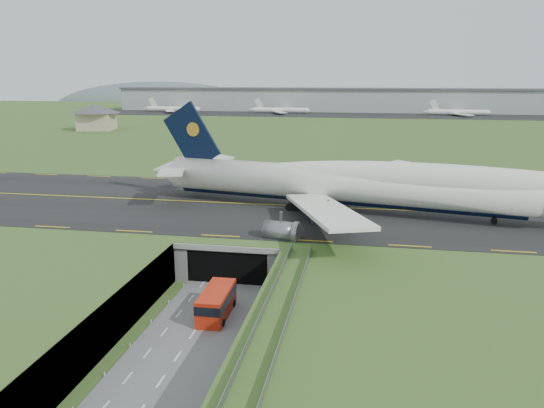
# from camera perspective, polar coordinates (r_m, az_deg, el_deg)

# --- Properties ---
(ground) EXTENTS (900.00, 900.00, 0.00)m
(ground) POSITION_cam_1_polar(r_m,az_deg,el_deg) (71.88, -6.49, -11.00)
(ground) COLOR #3E5B24
(ground) RESTS_ON ground
(airfield_deck) EXTENTS (800.00, 800.00, 6.00)m
(airfield_deck) POSITION_cam_1_polar(r_m,az_deg,el_deg) (70.68, -6.56, -8.79)
(airfield_deck) COLOR gray
(airfield_deck) RESTS_ON ground
(trench_road) EXTENTS (12.00, 75.00, 0.20)m
(trench_road) POSITION_cam_1_polar(r_m,az_deg,el_deg) (65.42, -8.40, -13.59)
(trench_road) COLOR slate
(trench_road) RESTS_ON ground
(taxiway) EXTENTS (800.00, 44.00, 0.18)m
(taxiway) POSITION_cam_1_polar(r_m,az_deg,el_deg) (100.25, -1.24, -0.06)
(taxiway) COLOR black
(taxiway) RESTS_ON airfield_deck
(tunnel_portal) EXTENTS (17.00, 22.30, 6.00)m
(tunnel_portal) POSITION_cam_1_polar(r_m,az_deg,el_deg) (85.70, -3.38, -4.41)
(tunnel_portal) COLOR gray
(tunnel_portal) RESTS_ON ground
(guideway) EXTENTS (3.00, 53.00, 7.05)m
(guideway) POSITION_cam_1_polar(r_m,az_deg,el_deg) (50.52, -0.60, -15.46)
(guideway) COLOR #A8A8A3
(guideway) RESTS_ON ground
(jumbo_jet) EXTENTS (90.64, 58.29, 19.63)m
(jumbo_jet) POSITION_cam_1_polar(r_m,az_deg,el_deg) (94.25, 10.92, 2.03)
(jumbo_jet) COLOR white
(jumbo_jet) RESTS_ON ground
(shuttle_tram) EXTENTS (3.48, 8.72, 3.51)m
(shuttle_tram) POSITION_cam_1_polar(r_m,az_deg,el_deg) (68.53, -5.99, -10.51)
(shuttle_tram) COLOR red
(shuttle_tram) RESTS_ON ground
(service_building) EXTENTS (24.63, 24.63, 11.39)m
(service_building) POSITION_cam_1_polar(r_m,az_deg,el_deg) (250.91, -18.38, 9.09)
(service_building) COLOR #C7AD90
(service_building) RESTS_ON ground
(cargo_terminal) EXTENTS (320.00, 67.00, 15.60)m
(cargo_terminal) POSITION_cam_1_polar(r_m,az_deg,el_deg) (362.74, 7.17, 11.08)
(cargo_terminal) COLOR #B2B2B2
(cargo_terminal) RESTS_ON ground
(distant_hills) EXTENTS (700.00, 91.00, 60.00)m
(distant_hills) POSITION_cam_1_polar(r_m,az_deg,el_deg) (495.67, 15.53, 9.29)
(distant_hills) COLOR slate
(distant_hills) RESTS_ON ground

